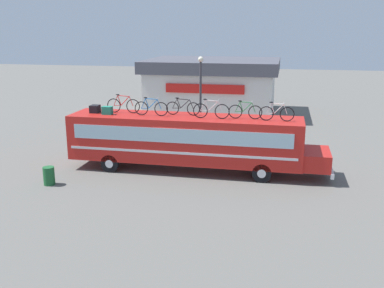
{
  "coord_description": "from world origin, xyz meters",
  "views": [
    {
      "loc": [
        4.86,
        -21.48,
        7.16
      ],
      "look_at": [
        0.39,
        0.0,
        1.41
      ],
      "focal_mm": 41.69,
      "sensor_mm": 36.0,
      "label": 1
    }
  ],
  "objects_px": {
    "rooftop_bicycle_6": "(277,113)",
    "trash_bin": "(49,176)",
    "bus": "(189,139)",
    "rooftop_bicycle_2": "(151,108)",
    "rooftop_bicycle_5": "(245,111)",
    "street_lamp": "(201,91)",
    "rooftop_bicycle_3": "(183,108)",
    "luggage_bag_1": "(95,109)",
    "luggage_bag_2": "(107,110)",
    "rooftop_bicycle_4": "(211,110)",
    "rooftop_bicycle_1": "(123,105)"
  },
  "relations": [
    {
      "from": "rooftop_bicycle_6",
      "to": "trash_bin",
      "type": "bearing_deg",
      "value": -162.48
    },
    {
      "from": "bus",
      "to": "trash_bin",
      "type": "xyz_separation_m",
      "value": [
        -5.98,
        -3.47,
        -1.23
      ]
    },
    {
      "from": "rooftop_bicycle_2",
      "to": "rooftop_bicycle_5",
      "type": "distance_m",
      "value": 4.74
    },
    {
      "from": "rooftop_bicycle_6",
      "to": "rooftop_bicycle_2",
      "type": "bearing_deg",
      "value": 179.38
    },
    {
      "from": "trash_bin",
      "to": "street_lamp",
      "type": "distance_m",
      "value": 11.1
    },
    {
      "from": "trash_bin",
      "to": "street_lamp",
      "type": "relative_size",
      "value": 0.16
    },
    {
      "from": "bus",
      "to": "rooftop_bicycle_5",
      "type": "xyz_separation_m",
      "value": [
        2.8,
        -0.02,
        1.55
      ]
    },
    {
      "from": "rooftop_bicycle_3",
      "to": "trash_bin",
      "type": "height_order",
      "value": "rooftop_bicycle_3"
    },
    {
      "from": "luggage_bag_1",
      "to": "luggage_bag_2",
      "type": "relative_size",
      "value": 1.03
    },
    {
      "from": "luggage_bag_2",
      "to": "trash_bin",
      "type": "distance_m",
      "value": 4.46
    },
    {
      "from": "rooftop_bicycle_6",
      "to": "luggage_bag_1",
      "type": "bearing_deg",
      "value": 178.55
    },
    {
      "from": "rooftop_bicycle_2",
      "to": "rooftop_bicycle_4",
      "type": "bearing_deg",
      "value": -1.87
    },
    {
      "from": "luggage_bag_2",
      "to": "rooftop_bicycle_1",
      "type": "height_order",
      "value": "rooftop_bicycle_1"
    },
    {
      "from": "rooftop_bicycle_2",
      "to": "rooftop_bicycle_1",
      "type": "bearing_deg",
      "value": 164.64
    },
    {
      "from": "rooftop_bicycle_4",
      "to": "street_lamp",
      "type": "relative_size",
      "value": 0.33
    },
    {
      "from": "luggage_bag_2",
      "to": "rooftop_bicycle_2",
      "type": "height_order",
      "value": "rooftop_bicycle_2"
    },
    {
      "from": "rooftop_bicycle_2",
      "to": "rooftop_bicycle_4",
      "type": "relative_size",
      "value": 0.97
    },
    {
      "from": "rooftop_bicycle_5",
      "to": "rooftop_bicycle_6",
      "type": "height_order",
      "value": "rooftop_bicycle_6"
    },
    {
      "from": "rooftop_bicycle_1",
      "to": "rooftop_bicycle_6",
      "type": "distance_m",
      "value": 7.91
    },
    {
      "from": "rooftop_bicycle_6",
      "to": "trash_bin",
      "type": "distance_m",
      "value": 11.15
    },
    {
      "from": "bus",
      "to": "trash_bin",
      "type": "height_order",
      "value": "bus"
    },
    {
      "from": "luggage_bag_1",
      "to": "rooftop_bicycle_4",
      "type": "bearing_deg",
      "value": -2.5
    },
    {
      "from": "luggage_bag_1",
      "to": "street_lamp",
      "type": "relative_size",
      "value": 0.1
    },
    {
      "from": "bus",
      "to": "rooftop_bicycle_3",
      "type": "height_order",
      "value": "rooftop_bicycle_3"
    },
    {
      "from": "luggage_bag_1",
      "to": "rooftop_bicycle_3",
      "type": "relative_size",
      "value": 0.3
    },
    {
      "from": "rooftop_bicycle_6",
      "to": "street_lamp",
      "type": "distance_m",
      "value": 7.67
    },
    {
      "from": "rooftop_bicycle_4",
      "to": "street_lamp",
      "type": "distance_m",
      "value": 6.23
    },
    {
      "from": "rooftop_bicycle_4",
      "to": "street_lamp",
      "type": "bearing_deg",
      "value": 105.45
    },
    {
      "from": "rooftop_bicycle_5",
      "to": "street_lamp",
      "type": "height_order",
      "value": "street_lamp"
    },
    {
      "from": "street_lamp",
      "to": "rooftop_bicycle_2",
      "type": "bearing_deg",
      "value": -103.62
    },
    {
      "from": "rooftop_bicycle_1",
      "to": "rooftop_bicycle_3",
      "type": "bearing_deg",
      "value": 0.32
    },
    {
      "from": "luggage_bag_2",
      "to": "street_lamp",
      "type": "relative_size",
      "value": 0.09
    },
    {
      "from": "bus",
      "to": "rooftop_bicycle_1",
      "type": "relative_size",
      "value": 7.37
    },
    {
      "from": "rooftop_bicycle_3",
      "to": "rooftop_bicycle_4",
      "type": "xyz_separation_m",
      "value": [
        1.55,
        -0.57,
        0.03
      ]
    },
    {
      "from": "bus",
      "to": "trash_bin",
      "type": "distance_m",
      "value": 7.02
    },
    {
      "from": "trash_bin",
      "to": "rooftop_bicycle_1",
      "type": "bearing_deg",
      "value": 57.49
    },
    {
      "from": "rooftop_bicycle_5",
      "to": "trash_bin",
      "type": "xyz_separation_m",
      "value": [
        -8.78,
        -3.45,
        -2.78
      ]
    },
    {
      "from": "rooftop_bicycle_2",
      "to": "rooftop_bicycle_5",
      "type": "xyz_separation_m",
      "value": [
        4.73,
        0.14,
        -0.01
      ]
    },
    {
      "from": "street_lamp",
      "to": "rooftop_bicycle_4",
      "type": "bearing_deg",
      "value": -74.55
    },
    {
      "from": "rooftop_bicycle_5",
      "to": "street_lamp",
      "type": "relative_size",
      "value": 0.3
    },
    {
      "from": "luggage_bag_1",
      "to": "street_lamp",
      "type": "distance_m",
      "value": 7.32
    },
    {
      "from": "luggage_bag_1",
      "to": "street_lamp",
      "type": "bearing_deg",
      "value": 51.56
    },
    {
      "from": "luggage_bag_2",
      "to": "rooftop_bicycle_2",
      "type": "xyz_separation_m",
      "value": [
        2.3,
        0.15,
        0.18
      ]
    },
    {
      "from": "luggage_bag_1",
      "to": "rooftop_bicycle_5",
      "type": "distance_m",
      "value": 7.85
    },
    {
      "from": "bus",
      "to": "street_lamp",
      "type": "xyz_separation_m",
      "value": [
        -0.5,
        5.75,
        1.64
      ]
    },
    {
      "from": "rooftop_bicycle_2",
      "to": "trash_bin",
      "type": "bearing_deg",
      "value": -140.67
    },
    {
      "from": "luggage_bag_2",
      "to": "luggage_bag_1",
      "type": "bearing_deg",
      "value": 158.47
    },
    {
      "from": "luggage_bag_1",
      "to": "rooftop_bicycle_5",
      "type": "relative_size",
      "value": 0.32
    },
    {
      "from": "rooftop_bicycle_5",
      "to": "trash_bin",
      "type": "relative_size",
      "value": 1.9
    },
    {
      "from": "rooftop_bicycle_5",
      "to": "street_lamp",
      "type": "distance_m",
      "value": 6.64
    }
  ]
}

